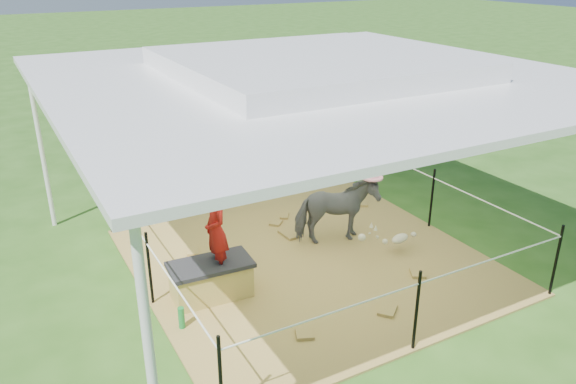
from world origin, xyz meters
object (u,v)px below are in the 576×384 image
green_bottle (181,318)px  pony (336,211)px  distant_person (244,95)px  trash_barrel (290,104)px  foal (400,237)px  picnic_table_far (297,87)px  woman (216,223)px  picnic_table_near (218,106)px  straw_bale (211,281)px

green_bottle → pony: size_ratio=0.22×
green_bottle → distant_person: bearing=61.1°
trash_barrel → foal: bearing=-106.4°
trash_barrel → picnic_table_far: bearing=56.2°
woman → green_bottle: bearing=-51.8°
pony → distant_person: pony is taller
distant_person → picnic_table_near: bearing=27.1°
pony → trash_barrel: size_ratio=1.20×
picnic_table_near → foal: bearing=-101.7°
straw_bale → picnic_table_near: picnic_table_near is taller
picnic_table_near → picnic_table_far: bearing=10.1°
trash_barrel → picnic_table_near: (-1.53, 1.21, -0.14)m
pony → trash_barrel: bearing=-10.4°
green_bottle → distant_person: 9.95m
pony → foal: bearing=-125.2°
woman → picnic_table_far: (6.24, 8.93, -0.62)m
straw_bale → woman: bearing=-0.0°
green_bottle → picnic_table_near: 9.26m
straw_bale → pony: pony is taller
woman → trash_barrel: (4.78, 6.75, -0.53)m
green_bottle → trash_barrel: size_ratio=0.27×
green_bottle → distant_person: size_ratio=0.26×
foal → trash_barrel: (2.05, 6.97, 0.23)m
foal → picnic_table_far: size_ratio=0.44×
green_bottle → picnic_table_near: size_ratio=0.15×
woman → pony: woman is taller
straw_bale → green_bottle: bearing=-140.7°
picnic_table_far → distant_person: 2.20m
picnic_table_near → picnic_table_far: picnic_table_far is taller
foal → picnic_table_near: (0.52, 8.17, 0.09)m
pony → distant_person: (2.07, 7.76, -0.02)m
trash_barrel → picnic_table_near: bearing=141.7°
pony → trash_barrel: 6.81m
distant_person → woman: bearing=72.0°
foal → trash_barrel: bearing=62.0°
foal → distant_person: size_ratio=0.85×
foal → picnic_table_far: picnic_table_far is taller
green_bottle → picnic_table_far: 11.64m
pony → foal: size_ratio=1.37×
straw_bale → woman: (0.10, -0.00, 0.79)m
distant_person → pony: bearing=83.8°
foal → green_bottle: bearing=172.2°
picnic_table_near → distant_person: size_ratio=1.70×
foal → woman: bearing=163.7°
pony → foal: (0.64, -0.72, -0.26)m
pony → trash_barrel: (2.69, 6.25, -0.04)m
pony → picnic_table_near: 7.55m
straw_bale → green_bottle: straw_bale is taller
woman → distant_person: size_ratio=1.12×
picnic_table_far → picnic_table_near: bearing=-125.3°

